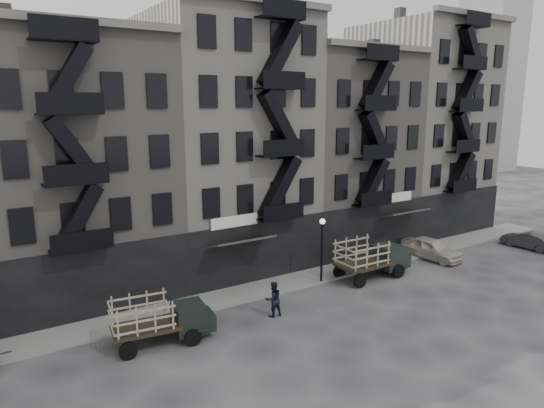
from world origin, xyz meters
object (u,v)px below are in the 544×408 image
car_east (432,248)px  car_far (528,240)px  stake_truck_west (160,316)px  pedestrian_mid (273,299)px  stake_truck_east (372,255)px

car_east → car_far: 8.94m
stake_truck_west → car_far: (30.04, -0.91, -0.73)m
stake_truck_west → car_far: 30.06m
pedestrian_mid → stake_truck_west: bearing=1.0°
stake_truck_east → car_east: size_ratio=1.17×
car_far → pedestrian_mid: (-23.84, 0.51, 0.33)m
stake_truck_west → pedestrian_mid: (6.20, -0.40, -0.40)m
pedestrian_mid → car_far: bearing=-176.5°
stake_truck_west → stake_truck_east: size_ratio=0.92×
stake_truck_west → car_east: (21.44, 1.51, -0.60)m
stake_truck_west → stake_truck_east: (14.91, 1.07, 0.15)m
stake_truck_east → pedestrian_mid: size_ratio=2.76×
stake_truck_west → stake_truck_east: stake_truck_east is taller
stake_truck_east → car_east: 6.58m
stake_truck_east → car_east: bearing=5.5°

